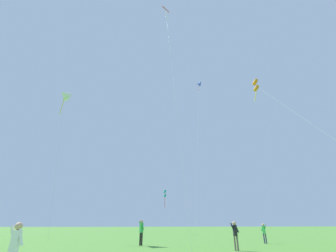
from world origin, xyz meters
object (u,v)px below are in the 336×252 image
at_px(person_in_red_shirt, 141,230).
at_px(person_with_spool, 264,231).
at_px(kite_pink_low, 167,20).
at_px(person_far_back, 235,233).
at_px(kite_teal_box, 165,194).
at_px(kite_white_distant, 65,95).
at_px(kite_orange_box, 257,86).
at_px(kite_blue_delta, 199,84).
at_px(person_foreground_watcher, 14,246).

relative_size(person_in_red_shirt, person_with_spool, 1.16).
bearing_deg(kite_pink_low, person_far_back, -60.60).
relative_size(kite_teal_box, person_far_back, 4.40).
height_order(kite_white_distant, person_far_back, kite_white_distant).
bearing_deg(kite_white_distant, kite_pink_low, -31.65).
bearing_deg(person_far_back, kite_orange_box, 30.86).
xyz_separation_m(kite_blue_delta, kite_teal_box, (-3.78, 10.65, -16.78)).
xyz_separation_m(person_far_back, person_in_red_shirt, (-5.37, 4.94, 0.09)).
height_order(kite_orange_box, person_foreground_watcher, kite_orange_box).
relative_size(kite_orange_box, person_far_back, 9.26).
bearing_deg(person_in_red_shirt, kite_blue_delta, 51.27).
bearing_deg(person_foreground_watcher, person_far_back, 34.88).
height_order(kite_white_distant, person_foreground_watcher, kite_white_distant).
bearing_deg(person_far_back, person_with_spool, 44.92).
bearing_deg(kite_blue_delta, person_foreground_watcher, -120.62).
distance_m(kite_pink_low, person_far_back, 24.29).
distance_m(person_with_spool, person_foreground_watcher, 19.04).
bearing_deg(kite_white_distant, person_with_spool, -21.86).
distance_m(kite_pink_low, kite_teal_box, 28.43).
relative_size(kite_orange_box, kite_teal_box, 2.11).
xyz_separation_m(kite_teal_box, person_far_back, (-0.48, -27.61, -5.52)).
bearing_deg(person_foreground_watcher, kite_teal_box, 73.35).
bearing_deg(person_in_red_shirt, person_foreground_watcher, -110.70).
bearing_deg(person_with_spool, kite_teal_box, 101.45).
xyz_separation_m(kite_pink_low, kite_teal_box, (3.74, 21.82, -17.84)).
bearing_deg(kite_blue_delta, person_with_spool, -86.22).
height_order(person_with_spool, person_foreground_watcher, person_with_spool).
distance_m(kite_orange_box, person_in_red_shirt, 17.35).
height_order(person_in_red_shirt, person_with_spool, person_in_red_shirt).
bearing_deg(person_in_red_shirt, person_far_back, -42.62).
relative_size(kite_white_distant, person_in_red_shirt, 9.82).
height_order(person_far_back, person_foreground_watcher, person_far_back).
xyz_separation_m(kite_orange_box, person_in_red_shirt, (-10.97, 1.60, -13.34)).
bearing_deg(kite_pink_low, person_foreground_watcher, -117.45).
relative_size(kite_pink_low, person_with_spool, 17.61).
height_order(kite_white_distant, kite_blue_delta, kite_blue_delta).
relative_size(kite_orange_box, person_foreground_watcher, 10.09).
bearing_deg(kite_white_distant, kite_orange_box, -25.25).
xyz_separation_m(kite_orange_box, person_foreground_watcher, (-15.43, -10.20, -13.52)).
relative_size(kite_orange_box, person_with_spool, 9.82).
distance_m(kite_orange_box, kite_blue_delta, 16.30).
height_order(kite_orange_box, person_far_back, kite_orange_box).
distance_m(kite_orange_box, kite_teal_box, 26.03).
distance_m(kite_pink_low, kite_white_distant, 15.93).
distance_m(person_far_back, person_with_spool, 7.13).
bearing_deg(kite_white_distant, person_in_red_shirt, -39.83).
relative_size(kite_blue_delta, person_with_spool, 15.36).
bearing_deg(kite_pink_low, person_in_red_shirt, -158.18).
relative_size(kite_pink_low, person_in_red_shirt, 15.21).
bearing_deg(kite_teal_box, person_in_red_shirt, -104.47).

